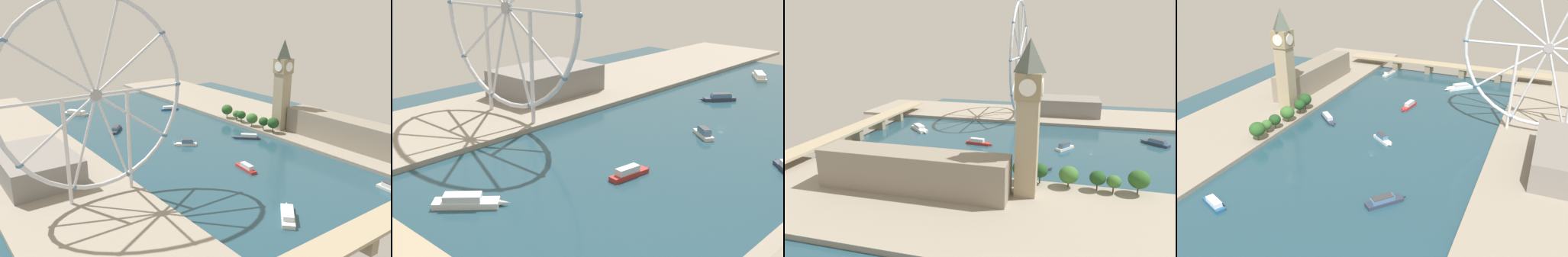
% 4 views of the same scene
% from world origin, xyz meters
% --- Properties ---
extents(ground_plane, '(414.97, 414.97, 0.00)m').
position_xyz_m(ground_plane, '(0.00, 0.00, 0.00)').
color(ground_plane, '#234756').
extents(riverbank_left, '(90.00, 520.00, 3.00)m').
position_xyz_m(riverbank_left, '(-122.48, 0.00, 1.50)').
color(riverbank_left, gray).
rests_on(riverbank_left, ground_plane).
extents(riverbank_right, '(90.00, 520.00, 3.00)m').
position_xyz_m(riverbank_right, '(122.48, 0.00, 1.50)').
color(riverbank_right, gray).
rests_on(riverbank_right, ground_plane).
extents(clock_tower, '(14.64, 14.64, 86.69)m').
position_xyz_m(clock_tower, '(-97.96, 41.08, 48.18)').
color(clock_tower, tan).
rests_on(clock_tower, riverbank_left).
extents(parliament_block, '(22.00, 112.65, 23.33)m').
position_xyz_m(parliament_block, '(-109.25, 105.40, 14.66)').
color(parliament_block, gray).
rests_on(parliament_block, riverbank_left).
extents(tree_row_embankment, '(12.44, 78.16, 14.56)m').
position_xyz_m(tree_row_embankment, '(-82.76, 12.41, 11.47)').
color(tree_row_embankment, '#513823').
rests_on(tree_row_embankment, riverbank_left).
extents(ferris_wheel, '(122.67, 3.20, 126.52)m').
position_xyz_m(ferris_wheel, '(104.13, 75.80, 68.61)').
color(ferris_wheel, silver).
rests_on(ferris_wheel, riverbank_right).
extents(river_bridge, '(226.97, 17.67, 11.29)m').
position_xyz_m(river_bridge, '(0.00, 206.95, 8.56)').
color(river_bridge, tan).
rests_on(river_bridge, ground_plane).
extents(tour_boat_0, '(22.92, 21.53, 4.68)m').
position_xyz_m(tour_boat_0, '(-57.17, 38.85, 1.92)').
color(tour_boat_0, '#2D384C').
rests_on(tour_boat_0, ground_plane).
extents(tour_boat_1, '(20.25, 22.85, 5.13)m').
position_xyz_m(tour_boat_1, '(32.41, -54.92, 2.10)').
color(tour_boat_1, '#2D384C').
rests_on(tour_boat_1, ground_plane).
extents(tour_boat_2, '(19.36, 15.33, 5.49)m').
position_xyz_m(tour_boat_2, '(-0.01, 20.77, 2.18)').
color(tour_boat_2, white).
rests_on(tour_boat_2, ground_plane).
extents(tour_boat_3, '(25.97, 25.81, 5.37)m').
position_xyz_m(tour_boat_3, '(26.04, 163.21, 2.17)').
color(tour_boat_3, white).
rests_on(tour_boat_3, ground_plane).
extents(tour_boat_5, '(7.85, 26.45, 5.49)m').
position_xyz_m(tour_boat_5, '(-58.09, 180.48, 2.20)').
color(tour_boat_5, beige).
rests_on(tour_boat_5, ground_plane).
extents(tour_boat_6, '(22.09, 12.40, 4.72)m').
position_xyz_m(tour_boat_6, '(-56.12, -95.94, 1.95)').
color(tour_boat_6, '#235684').
rests_on(tour_boat_6, ground_plane).
extents(tour_boat_7, '(7.97, 25.04, 5.14)m').
position_xyz_m(tour_boat_7, '(-4.36, 93.99, 2.06)').
color(tour_boat_7, '#B22D28').
rests_on(tour_boat_7, ground_plane).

